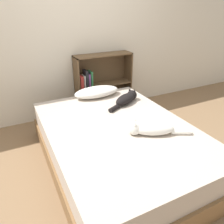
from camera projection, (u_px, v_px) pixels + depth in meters
ground_plane at (118, 162)px, 2.49m from camera, size 8.00×8.00×0.00m
wall_back at (71, 33)px, 3.11m from camera, size 8.00×0.06×2.50m
bed at (118, 145)px, 2.39m from camera, size 1.47×2.07×0.47m
pillow at (97, 92)px, 2.99m from camera, size 0.63×0.29×0.14m
cat_light at (150, 129)px, 2.12m from camera, size 0.57×0.36×0.16m
cat_dark at (127, 98)px, 2.80m from camera, size 0.51×0.33×0.15m
bookshelf at (101, 83)px, 3.50m from camera, size 0.90×0.26×0.94m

